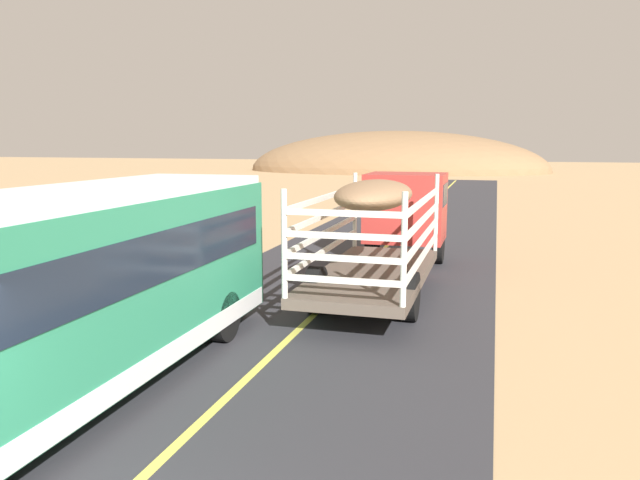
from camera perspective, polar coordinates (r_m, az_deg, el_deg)
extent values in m
cube|color=#B2332D|center=(20.06, 8.06, 3.07)|extent=(2.50, 2.20, 2.20)
cube|color=#192333|center=(20.01, 8.09, 4.35)|extent=(2.53, 1.54, 0.70)
cube|color=brown|center=(14.97, 5.02, -3.26)|extent=(2.50, 6.40, 0.24)
cylinder|color=silver|center=(18.05, 3.30, 2.84)|extent=(0.12, 0.12, 2.20)
cylinder|color=silver|center=(17.67, 10.85, 2.55)|extent=(0.12, 0.12, 2.20)
cylinder|color=silver|center=(12.06, -3.37, -0.39)|extent=(0.12, 0.12, 2.20)
cylinder|color=silver|center=(11.50, 7.88, -0.94)|extent=(0.12, 0.12, 2.20)
cube|color=silver|center=(15.13, 0.55, -0.93)|extent=(0.08, 6.30, 0.12)
cube|color=silver|center=(14.68, 9.69, -1.38)|extent=(0.08, 6.30, 0.12)
cube|color=silver|center=(11.84, 2.08, -3.83)|extent=(2.40, 0.08, 0.12)
cube|color=silver|center=(15.06, 0.55, 0.72)|extent=(0.08, 6.30, 0.12)
cube|color=silver|center=(14.60, 9.73, 0.32)|extent=(0.08, 6.30, 0.12)
cube|color=silver|center=(11.74, 2.09, -1.73)|extent=(2.40, 0.08, 0.12)
cube|color=silver|center=(15.00, 0.55, 2.38)|extent=(0.08, 6.30, 0.12)
cube|color=silver|center=(14.54, 9.78, 2.03)|extent=(0.08, 6.30, 0.12)
cube|color=silver|center=(11.67, 2.10, 0.39)|extent=(2.40, 0.08, 0.12)
cube|color=silver|center=(14.95, 0.56, 4.06)|extent=(0.08, 6.30, 0.12)
cube|color=silver|center=(14.50, 9.83, 3.76)|extent=(0.08, 6.30, 0.12)
cube|color=silver|center=(11.61, 2.11, 2.53)|extent=(2.40, 0.08, 0.12)
ellipsoid|color=#8C6B4C|center=(14.67, 5.13, 4.27)|extent=(1.75, 3.84, 0.70)
cylinder|color=black|center=(20.41, 4.95, -0.31)|extent=(0.32, 1.10, 1.10)
cylinder|color=black|center=(20.11, 11.06, -0.60)|extent=(0.32, 1.10, 1.10)
cylinder|color=black|center=(14.05, -0.39, -4.69)|extent=(0.32, 1.10, 1.10)
cylinder|color=black|center=(13.61, 8.48, -5.26)|extent=(0.32, 1.10, 1.10)
cube|color=#2D8C66|center=(9.90, -23.11, -4.58)|extent=(2.50, 10.00, 2.70)
cube|color=white|center=(9.68, -23.65, 3.68)|extent=(2.45, 9.80, 0.16)
cube|color=#192333|center=(9.80, -23.29, -1.89)|extent=(2.54, 9.20, 0.80)
cube|color=silver|center=(10.22, -22.70, -10.85)|extent=(2.53, 9.80, 0.36)
cylinder|color=black|center=(13.36, -17.65, -6.10)|extent=(0.30, 1.00, 1.00)
cylinder|color=black|center=(12.30, -9.02, -7.10)|extent=(0.30, 1.00, 1.00)
ellipsoid|color=olive|center=(81.58, 7.00, 6.45)|extent=(39.52, 23.20, 10.54)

